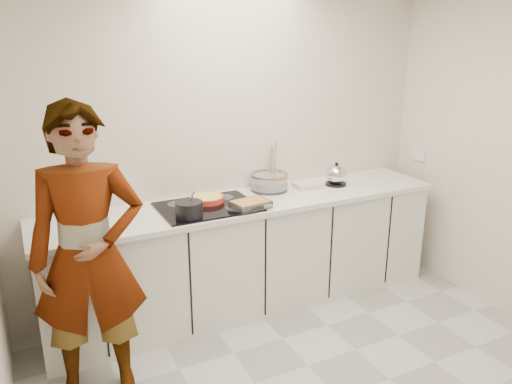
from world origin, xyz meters
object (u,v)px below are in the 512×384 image
mixing_bowl (269,183)px  hob (208,207)px  baking_dish (250,204)px  utensil_crock (273,178)px  saucepan (189,209)px  kettle (336,176)px  tart_dish (207,198)px  cook (88,257)px

mixing_bowl → hob: bearing=-163.5°
hob → baking_dish: baking_dish is taller
baking_dish → utensil_crock: size_ratio=2.19×
saucepan → baking_dish: size_ratio=0.85×
mixing_bowl → saucepan: bearing=-157.7°
hob → kettle: size_ratio=3.29×
tart_dish → mixing_bowl: size_ratio=0.78×
tart_dish → kettle: 1.17m
cook → hob: bearing=38.3°
saucepan → tart_dish: bearing=47.5°
utensil_crock → hob: bearing=-158.0°
saucepan → kettle: 1.42m
hob → saucepan: bearing=-142.5°
hob → cook: size_ratio=0.40×
kettle → mixing_bowl: bearing=167.9°
saucepan → cook: 0.83m
cook → baking_dish: bearing=25.2°
baking_dish → saucepan: bearing=176.9°
saucepan → baking_dish: (0.47, -0.03, -0.02)m
utensil_crock → kettle: bearing=-24.6°
kettle → cook: size_ratio=0.12×
saucepan → hob: bearing=37.5°
tart_dish → mixing_bowl: mixing_bowl is taller
tart_dish → saucepan: (-0.23, -0.25, 0.03)m
tart_dish → kettle: size_ratio=1.37×
baking_dish → kettle: bearing=14.2°
mixing_bowl → kettle: size_ratio=1.77×
hob → utensil_crock: 0.77m
tart_dish → baking_dish: bearing=-49.6°
hob → baking_dish: size_ratio=2.43×
kettle → tart_dish: bearing=178.0°
baking_dish → mixing_bowl: 0.50m
saucepan → kettle: (1.40, 0.21, 0.02)m
mixing_bowl → utensil_crock: mixing_bowl is taller
hob → kettle: bearing=2.8°
tart_dish → baking_dish: 0.37m
tart_dish → cook: cook is taller
kettle → cook: bearing=-165.2°
hob → utensil_crock: size_ratio=5.32×
tart_dish → mixing_bowl: 0.59m
tart_dish → kettle: (1.17, -0.04, 0.05)m
saucepan → baking_dish: bearing=-3.1°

